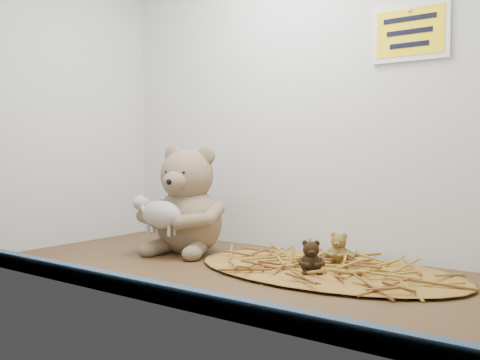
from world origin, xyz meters
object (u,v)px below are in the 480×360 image
Objects in this scene: mini_teddy_brown at (311,255)px; toy_lamb at (161,215)px; main_teddy at (188,199)px; mini_teddy_tan at (339,247)px.

toy_lamb is at bearing 149.69° from mini_teddy_brown.
mini_teddy_brown is (40.81, -6.64, -9.57)cm from main_teddy.
toy_lamb is 41.45cm from mini_teddy_brown.
main_teddy is 42.74cm from mini_teddy_tan.
mini_teddy_tan is at bearing -3.69° from main_teddy.
main_teddy is 4.03× the size of mini_teddy_brown.
toy_lamb is 2.16× the size of mini_teddy_brown.
main_teddy is 3.99× the size of mini_teddy_tan.
mini_teddy_tan is at bearing 21.69° from toy_lamb.
main_teddy reaches higher than mini_teddy_brown.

